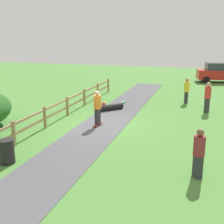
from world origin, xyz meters
TOP-DOWN VIEW (x-y plane):
  - ground_plane at (0.00, 0.00)m, footprint 60.00×60.00m
  - asphalt_path at (0.00, 0.00)m, footprint 2.40×28.00m
  - wooden_fence at (-2.60, 0.00)m, footprint 0.12×18.12m
  - trash_bin at (-1.80, -5.42)m, footprint 0.56×0.56m
  - skater_riding at (-0.19, -0.17)m, footprint 0.41×0.81m
  - skater_fallen at (-0.58, 3.20)m, footprint 1.50×1.48m
  - skateboard_loose at (-0.31, 5.38)m, footprint 0.20×0.80m
  - bystander_yellow at (3.82, 6.64)m, footprint 0.44×0.44m
  - bystander_red at (5.18, 4.38)m, footprint 0.51×0.51m
  - bystander_maroon at (4.88, -4.50)m, footprint 0.53×0.53m
  - parked_car_red at (6.27, 17.19)m, footprint 4.45×2.60m

SIDE VIEW (x-z plane):
  - ground_plane at x=0.00m, z-range 0.00..0.00m
  - asphalt_path at x=0.00m, z-range 0.00..0.02m
  - skateboard_loose at x=-0.31m, z-range 0.05..0.13m
  - skater_fallen at x=-0.58m, z-range 0.02..0.38m
  - trash_bin at x=-1.80m, z-range 0.00..0.90m
  - wooden_fence at x=-2.60m, z-range 0.12..1.22m
  - bystander_maroon at x=4.88m, z-range 0.08..1.76m
  - bystander_yellow at x=3.82m, z-range 0.09..1.80m
  - parked_car_red at x=6.27m, z-range 0.00..1.92m
  - bystander_red at x=5.18m, z-range 0.10..1.96m
  - skater_riding at x=-0.19m, z-range 0.13..1.96m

